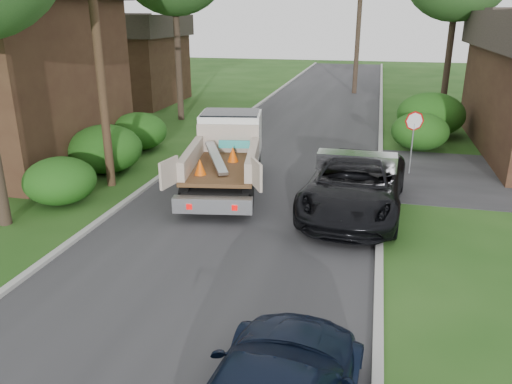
{
  "coord_description": "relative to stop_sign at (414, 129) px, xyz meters",
  "views": [
    {
      "loc": [
        3.69,
        -10.63,
        5.93
      ],
      "look_at": [
        0.62,
        2.23,
        1.2
      ],
      "focal_mm": 35.0,
      "sensor_mm": 36.0,
      "label": 1
    }
  ],
  "objects": [
    {
      "name": "hedge_left_a",
      "position": [
        -11.4,
        -6.0,
        -1.01
      ],
      "size": [
        2.34,
        2.34,
        1.53
      ],
      "primitive_type": "ellipsoid",
      "color": "#1F4810",
      "rests_on": "ground"
    },
    {
      "name": "stop_sign",
      "position": [
        0.0,
        0.0,
        0.0
      ],
      "size": [
        0.71,
        0.32,
        2.48
      ],
      "color": "slate",
      "rests_on": "ground"
    },
    {
      "name": "hedge_left_b",
      "position": [
        -11.7,
        -2.5,
        -0.84
      ],
      "size": [
        2.86,
        2.86,
        1.87
      ],
      "primitive_type": "ellipsoid",
      "color": "#1F4810",
      "rests_on": "ground"
    },
    {
      "name": "black_pickup",
      "position": [
        -1.93,
        -4.5,
        -0.9
      ],
      "size": [
        3.34,
        6.5,
        1.75
      ],
      "primitive_type": "imported",
      "rotation": [
        0.0,
        0.0,
        -0.07
      ],
      "color": "black",
      "rests_on": "ground"
    },
    {
      "name": "flatbed_truck",
      "position": [
        -6.66,
        -2.58,
        -0.47
      ],
      "size": [
        3.68,
        6.71,
        2.41
      ],
      "rotation": [
        0.0,
        0.0,
        0.17
      ],
      "color": "black",
      "rests_on": "ground"
    },
    {
      "name": "road",
      "position": [
        -5.2,
        1.0,
        -1.77
      ],
      "size": [
        8.0,
        90.0,
        0.02
      ],
      "primitive_type": "cube",
      "color": "#28282B",
      "rests_on": "ground"
    },
    {
      "name": "hedge_right_b",
      "position": [
        1.3,
        7.0,
        -0.67
      ],
      "size": [
        3.38,
        3.38,
        2.21
      ],
      "primitive_type": "ellipsoid",
      "color": "#1F4810",
      "rests_on": "ground"
    },
    {
      "name": "hedge_left_c",
      "position": [
        -12.0,
        1.0,
        -0.93
      ],
      "size": [
        2.6,
        2.6,
        1.7
      ],
      "primitive_type": "ellipsoid",
      "color": "#1F4810",
      "rests_on": "ground"
    },
    {
      "name": "house_left_far",
      "position": [
        -18.7,
        13.0,
        1.27
      ],
      "size": [
        7.56,
        7.56,
        6.0
      ],
      "color": "#392117",
      "rests_on": "ground"
    },
    {
      "name": "curb_left",
      "position": [
        -9.3,
        1.0,
        -1.72
      ],
      "size": [
        0.2,
        90.0,
        0.12
      ],
      "primitive_type": "cube",
      "color": "#9E9E99",
      "rests_on": "ground"
    },
    {
      "name": "utility_pole",
      "position": [
        -10.68,
        -4.02,
        3.4
      ],
      "size": [
        2.42,
        1.25,
        10.0
      ],
      "color": "#382619",
      "rests_on": "ground"
    },
    {
      "name": "ground",
      "position": [
        -5.2,
        -9.0,
        -1.78
      ],
      "size": [
        120.0,
        120.0,
        0.0
      ],
      "primitive_type": "plane",
      "color": "#1C4413",
      "rests_on": "ground"
    },
    {
      "name": "curb_right",
      "position": [
        -1.1,
        1.0,
        -1.72
      ],
      "size": [
        0.2,
        90.0,
        0.12
      ],
      "primitive_type": "cube",
      "color": "#9E9E99",
      "rests_on": "ground"
    },
    {
      "name": "hedge_right_a",
      "position": [
        0.6,
        4.0,
        -0.93
      ],
      "size": [
        2.6,
        2.6,
        1.7
      ],
      "primitive_type": "ellipsoid",
      "color": "#1F4810",
      "rests_on": "ground"
    }
  ]
}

